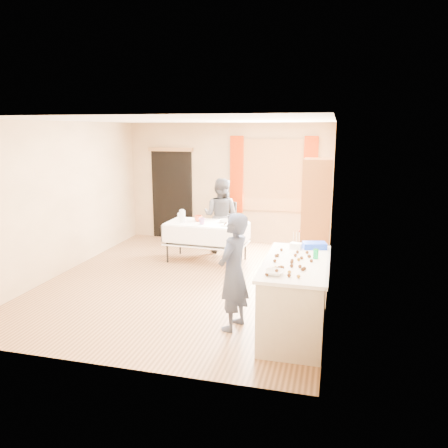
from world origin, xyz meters
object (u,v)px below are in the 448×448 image
(party_table, at_px, (207,238))
(counter, at_px, (295,297))
(woman, at_px, (221,216))
(girl, at_px, (234,272))
(chair, at_px, (224,233))
(cabinet, at_px, (316,214))

(party_table, bearing_deg, counter, -50.72)
(woman, bearing_deg, girl, 114.97)
(party_table, distance_m, chair, 1.14)
(counter, height_order, chair, chair)
(cabinet, relative_size, party_table, 1.26)
(cabinet, bearing_deg, chair, 154.03)
(party_table, distance_m, girl, 2.91)
(counter, xyz_separation_m, girl, (-0.76, -0.10, 0.29))
(chair, bearing_deg, counter, -39.86)
(counter, height_order, party_table, counter)
(girl, height_order, woman, woman)
(chair, xyz_separation_m, girl, (1.09, -3.79, 0.46))
(party_table, bearing_deg, girl, -64.02)
(cabinet, distance_m, chair, 2.27)
(party_table, height_order, girl, girl)
(counter, relative_size, girl, 1.11)
(counter, xyz_separation_m, woman, (-1.80, 3.22, 0.30))
(party_table, distance_m, woman, 0.74)
(chair, distance_m, woman, 0.67)
(cabinet, xyz_separation_m, counter, (-0.10, -2.74, -0.53))
(cabinet, bearing_deg, woman, 165.89)
(cabinet, distance_m, girl, 2.98)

